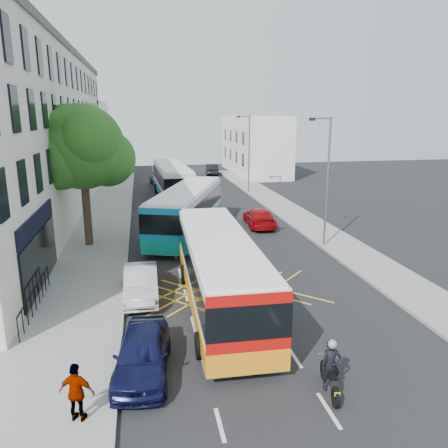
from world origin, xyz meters
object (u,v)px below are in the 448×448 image
street_tree (82,148)px  lamp_near (326,176)px  bus_near (220,271)px  bus_mid (187,211)px  lamp_far (248,150)px  red_hatchback (259,217)px  motorbike (331,368)px  bus_far (172,181)px  pedestrian_far (77,392)px  parked_car_silver (141,283)px  distant_car_dark (212,169)px  distant_car_grey (162,179)px  distant_car_silver (206,181)px  parked_car_blue (142,353)px

street_tree → lamp_near: bearing=-11.4°
lamp_near → bus_near: bearing=-136.5°
bus_near → bus_mid: 12.20m
lamp_far → red_hatchback: size_ratio=1.66×
motorbike → lamp_near: bearing=77.6°
street_tree → bus_far: size_ratio=0.72×
lamp_near → pedestrian_far: bearing=-132.8°
parked_car_silver → distant_car_dark: bearing=76.8°
bus_near → distant_car_grey: size_ratio=2.24×
bus_far → parked_car_silver: size_ratio=2.83×
parked_car_silver → distant_car_grey: bearing=85.8°
lamp_near → distant_car_dark: (-1.43, 35.21, -3.86)m
parked_car_silver → distant_car_dark: (10.02, 41.04, 0.04)m
bus_mid → parked_car_silver: bus_mid is taller
bus_mid → motorbike: bearing=-63.0°
bus_far → red_hatchback: bus_far is taller
lamp_far → parked_car_silver: 28.52m
bus_near → bus_far: bus_far is taller
red_hatchback → pedestrian_far: 22.87m
red_hatchback → distant_car_silver: red_hatchback is taller
distant_car_dark → motorbike: bearing=91.1°
lamp_near → bus_far: (-8.17, 18.55, -2.82)m
red_hatchback → parked_car_silver: bearing=57.4°
bus_mid → parked_car_blue: bearing=-81.2°
distant_car_grey → distant_car_silver: 5.25m
bus_near → parked_car_silver: size_ratio=2.71×
bus_far → pedestrian_far: (-5.02, -32.80, -0.80)m
distant_car_silver → red_hatchback: bearing=91.6°
lamp_near → distant_car_silver: size_ratio=2.33×
bus_mid → distant_car_grey: bearing=111.5°
lamp_near → bus_mid: bearing=150.8°
bus_mid → red_hatchback: (5.62, 1.43, -1.06)m
bus_near → distant_car_dark: 43.38m
distant_car_silver → motorbike: bearing=85.3°
street_tree → bus_far: 17.48m
lamp_far → distant_car_silver: bearing=122.2°
lamp_far → distant_car_grey: (-8.77, 6.89, -3.89)m
red_hatchback → distant_car_dark: (1.12, 29.22, 0.06)m
bus_near → lamp_near: bearing=44.8°
street_tree → bus_mid: street_tree is taller
bus_near → lamp_far: bearing=75.1°
parked_car_silver → pedestrian_far: (-1.74, -8.43, 0.29)m
bus_far → distant_car_dark: bearing=65.5°
street_tree → lamp_near: (14.71, -2.97, -1.68)m
parked_car_blue → distant_car_silver: (7.80, 37.85, -0.15)m
distant_car_silver → lamp_far: bearing=120.6°
parked_car_silver → pedestrian_far: size_ratio=2.54×
bus_near → motorbike: bus_near is taller
distant_car_grey → street_tree: bearing=-109.7°
bus_mid → motorbike: size_ratio=6.02×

